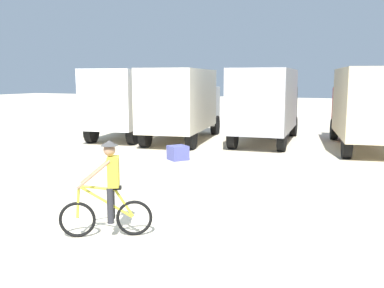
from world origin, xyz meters
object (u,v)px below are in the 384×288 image
at_px(box_truck_avon_van, 130,100).
at_px(box_truck_grey_hauler, 266,102).
at_px(supply_crate, 178,153).
at_px(box_truck_cream_rv, 182,101).
at_px(box_truck_tan_camper, 368,105).
at_px(cyclist_orange_shirt, 108,192).

relative_size(box_truck_avon_van, box_truck_grey_hauler, 1.02).
relative_size(box_truck_avon_van, supply_crate, 11.20).
distance_m(box_truck_cream_rv, box_truck_grey_hauler, 3.87).
bearing_deg(box_truck_avon_van, supply_crate, -43.01).
relative_size(box_truck_tan_camper, cyclist_orange_shirt, 3.88).
distance_m(box_truck_avon_van, supply_crate, 6.82).
relative_size(box_truck_grey_hauler, box_truck_tan_camper, 0.98).
xyz_separation_m(box_truck_cream_rv, box_truck_grey_hauler, (3.71, 1.13, 0.00)).
bearing_deg(cyclist_orange_shirt, supply_crate, 106.47).
relative_size(box_truck_grey_hauler, cyclist_orange_shirt, 3.82).
height_order(box_truck_cream_rv, box_truck_grey_hauler, same).
relative_size(box_truck_avon_van, cyclist_orange_shirt, 3.87).
xyz_separation_m(box_truck_grey_hauler, cyclist_orange_shirt, (0.38, -12.91, -1.03)).
height_order(box_truck_grey_hauler, supply_crate, box_truck_grey_hauler).
xyz_separation_m(cyclist_orange_shirt, supply_crate, (-2.18, 7.37, -0.59)).
xyz_separation_m(box_truck_avon_van, box_truck_tan_camper, (10.98, 0.74, 0.00)).
height_order(cyclist_orange_shirt, supply_crate, cyclist_orange_shirt).
bearing_deg(box_truck_grey_hauler, supply_crate, -107.98).
bearing_deg(box_truck_avon_van, box_truck_cream_rv, -2.32).
bearing_deg(box_truck_grey_hauler, box_truck_tan_camper, -3.57).
bearing_deg(supply_crate, box_truck_cream_rv, 113.43).
height_order(box_truck_cream_rv, box_truck_tan_camper, same).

